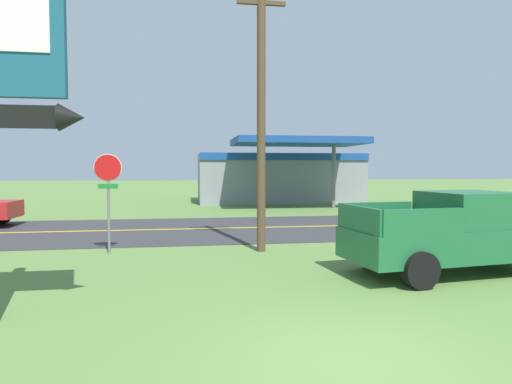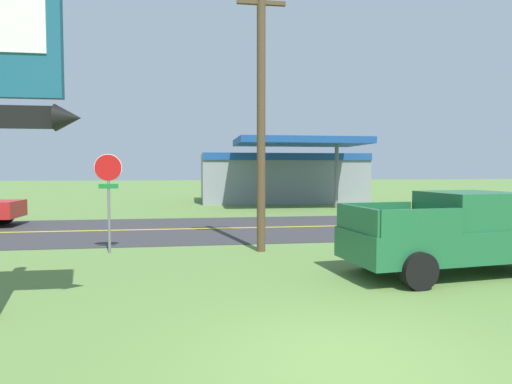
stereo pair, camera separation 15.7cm
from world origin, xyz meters
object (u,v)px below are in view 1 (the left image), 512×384
at_px(stop_sign, 108,185).
at_px(utility_pole, 261,98).
at_px(gas_station, 279,176).
at_px(pickup_green_parked_on_lawn, 455,234).

xyz_separation_m(stop_sign, utility_pole, (4.51, -0.32, 2.60)).
bearing_deg(utility_pole, gas_station, 76.63).
distance_m(stop_sign, pickup_green_parked_on_lawn, 9.51).
xyz_separation_m(stop_sign, gas_station, (9.16, 19.21, -0.08)).
height_order(gas_station, pickup_green_parked_on_lawn, gas_station).
relative_size(stop_sign, gas_station, 0.25).
relative_size(gas_station, pickup_green_parked_on_lawn, 2.22).
bearing_deg(pickup_green_parked_on_lawn, gas_station, 88.73).
bearing_deg(gas_station, utility_pole, -103.37).
bearing_deg(utility_pole, stop_sign, 175.98).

